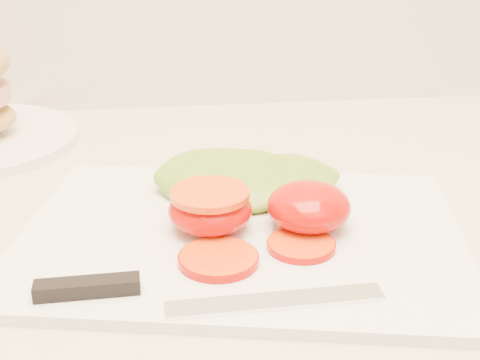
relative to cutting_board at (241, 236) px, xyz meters
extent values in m
cube|color=white|center=(0.00, 0.00, 0.00)|extent=(0.44, 0.35, 0.01)
ellipsoid|color=#C40600|center=(0.06, 0.00, 0.03)|extent=(0.07, 0.07, 0.04)
ellipsoid|color=#C40600|center=(-0.03, 0.01, 0.02)|extent=(0.07, 0.07, 0.04)
cylinder|color=red|center=(-0.03, 0.01, 0.04)|extent=(0.07, 0.07, 0.01)
cylinder|color=#F2470A|center=(-0.03, -0.05, 0.01)|extent=(0.06, 0.06, 0.01)
cylinder|color=#F2470A|center=(0.05, -0.04, 0.01)|extent=(0.06, 0.06, 0.01)
ellipsoid|color=#7CA32B|center=(0.00, 0.08, 0.02)|extent=(0.18, 0.14, 0.03)
ellipsoid|color=#7CA32B|center=(0.05, 0.08, 0.02)|extent=(0.13, 0.10, 0.03)
cube|color=silver|center=(0.01, -0.11, 0.01)|extent=(0.16, 0.03, 0.00)
cube|color=black|center=(-0.13, -0.08, 0.01)|extent=(0.08, 0.02, 0.01)
camera|label=1|loc=(-0.07, -0.52, 0.28)|focal=50.00mm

